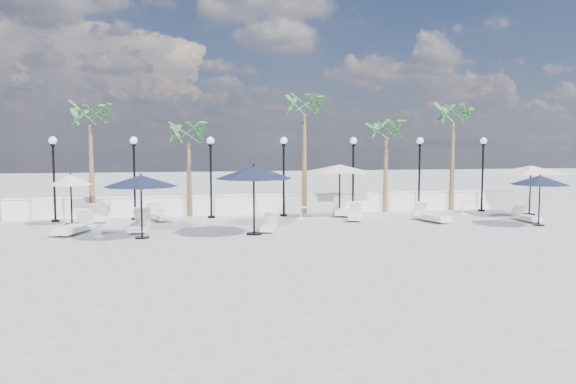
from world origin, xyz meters
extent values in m
plane|color=gray|center=(0.00, 0.00, 0.00)|extent=(100.00, 100.00, 0.00)
cube|color=silver|center=(0.00, 7.50, 0.45)|extent=(26.00, 0.30, 0.90)
cube|color=silver|center=(0.00, 7.50, 0.97)|extent=(26.00, 0.12, 0.08)
cylinder|color=black|center=(-10.50, 6.50, 0.05)|extent=(0.36, 0.36, 0.10)
cylinder|color=black|center=(-10.50, 6.50, 1.75)|extent=(0.10, 0.10, 3.50)
cylinder|color=black|center=(-10.50, 6.50, 3.45)|extent=(0.18, 0.18, 0.10)
sphere|color=white|center=(-10.50, 6.50, 3.66)|extent=(0.36, 0.36, 0.36)
cylinder|color=black|center=(-7.00, 6.50, 0.05)|extent=(0.36, 0.36, 0.10)
cylinder|color=black|center=(-7.00, 6.50, 1.75)|extent=(0.10, 0.10, 3.50)
cylinder|color=black|center=(-7.00, 6.50, 3.45)|extent=(0.18, 0.18, 0.10)
sphere|color=white|center=(-7.00, 6.50, 3.66)|extent=(0.36, 0.36, 0.36)
cylinder|color=black|center=(-3.50, 6.50, 0.05)|extent=(0.36, 0.36, 0.10)
cylinder|color=black|center=(-3.50, 6.50, 1.75)|extent=(0.10, 0.10, 3.50)
cylinder|color=black|center=(-3.50, 6.50, 3.45)|extent=(0.18, 0.18, 0.10)
sphere|color=white|center=(-3.50, 6.50, 3.66)|extent=(0.36, 0.36, 0.36)
cylinder|color=black|center=(0.00, 6.50, 0.05)|extent=(0.36, 0.36, 0.10)
cylinder|color=black|center=(0.00, 6.50, 1.75)|extent=(0.10, 0.10, 3.50)
cylinder|color=black|center=(0.00, 6.50, 3.45)|extent=(0.18, 0.18, 0.10)
sphere|color=white|center=(0.00, 6.50, 3.66)|extent=(0.36, 0.36, 0.36)
cylinder|color=black|center=(3.50, 6.50, 0.05)|extent=(0.36, 0.36, 0.10)
cylinder|color=black|center=(3.50, 6.50, 1.75)|extent=(0.10, 0.10, 3.50)
cylinder|color=black|center=(3.50, 6.50, 3.45)|extent=(0.18, 0.18, 0.10)
sphere|color=white|center=(3.50, 6.50, 3.66)|extent=(0.36, 0.36, 0.36)
cylinder|color=black|center=(7.00, 6.50, 0.05)|extent=(0.36, 0.36, 0.10)
cylinder|color=black|center=(7.00, 6.50, 1.75)|extent=(0.10, 0.10, 3.50)
cylinder|color=black|center=(7.00, 6.50, 3.45)|extent=(0.18, 0.18, 0.10)
sphere|color=white|center=(7.00, 6.50, 3.66)|extent=(0.36, 0.36, 0.36)
cylinder|color=black|center=(10.50, 6.50, 0.05)|extent=(0.36, 0.36, 0.10)
cylinder|color=black|center=(10.50, 6.50, 1.75)|extent=(0.10, 0.10, 3.50)
cylinder|color=black|center=(10.50, 6.50, 3.45)|extent=(0.18, 0.18, 0.10)
sphere|color=white|center=(10.50, 6.50, 3.66)|extent=(0.36, 0.36, 0.36)
cone|color=brown|center=(-9.00, 7.30, 2.20)|extent=(0.28, 0.28, 4.40)
cone|color=brown|center=(-4.50, 7.30, 1.80)|extent=(0.28, 0.28, 3.60)
cone|color=brown|center=(1.20, 7.30, 2.50)|extent=(0.28, 0.28, 5.00)
cone|color=brown|center=(5.50, 7.30, 1.90)|extent=(0.28, 0.28, 3.80)
cone|color=brown|center=(9.20, 7.30, 2.30)|extent=(0.28, 0.28, 4.60)
cube|color=silver|center=(-5.93, 6.04, 0.15)|extent=(1.30, 1.97, 0.10)
cube|color=silver|center=(-5.83, 5.81, 0.26)|extent=(1.03, 1.40, 0.10)
cube|color=silver|center=(-6.22, 6.75, 0.53)|extent=(0.71, 0.64, 0.59)
cube|color=silver|center=(-8.83, 6.20, 0.14)|extent=(1.17, 1.88, 0.10)
cube|color=silver|center=(-8.75, 5.97, 0.25)|extent=(0.94, 1.32, 0.10)
cube|color=silver|center=(-9.08, 6.88, 0.50)|extent=(0.67, 0.59, 0.56)
cube|color=silver|center=(-9.03, 2.68, 0.17)|extent=(1.40, 2.23, 0.11)
cube|color=silver|center=(-9.13, 2.41, 0.30)|extent=(1.12, 1.57, 0.11)
cube|color=silver|center=(-8.73, 3.48, 0.59)|extent=(0.80, 0.70, 0.66)
cube|color=silver|center=(-6.54, 2.87, 0.17)|extent=(0.80, 2.12, 0.11)
cube|color=silver|center=(-6.55, 2.59, 0.29)|extent=(0.72, 1.44, 0.11)
cube|color=silver|center=(-6.50, 3.72, 0.59)|extent=(0.68, 0.53, 0.65)
cube|color=silver|center=(-1.44, 1.96, 0.13)|extent=(0.96, 1.69, 0.09)
cube|color=silver|center=(-1.50, 1.75, 0.23)|extent=(0.78, 1.18, 0.09)
cube|color=silver|center=(-1.26, 2.58, 0.45)|extent=(0.59, 0.50, 0.50)
cube|color=silver|center=(2.98, 4.44, 0.15)|extent=(1.19, 1.95, 0.10)
cube|color=silver|center=(2.89, 4.21, 0.26)|extent=(0.96, 1.37, 0.10)
cube|color=silver|center=(3.22, 5.15, 0.52)|extent=(0.69, 0.60, 0.58)
cube|color=silver|center=(2.80, 6.20, 0.17)|extent=(1.16, 2.19, 0.11)
cube|color=silver|center=(2.74, 5.93, 0.29)|extent=(0.96, 1.52, 0.11)
cube|color=silver|center=(3.00, 7.02, 0.59)|extent=(0.75, 0.63, 0.65)
cube|color=silver|center=(6.20, 3.28, 0.16)|extent=(1.18, 2.09, 0.11)
cube|color=silver|center=(6.28, 3.03, 0.28)|extent=(0.96, 1.46, 0.11)
cube|color=silver|center=(5.99, 4.06, 0.56)|extent=(0.73, 0.62, 0.62)
cube|color=silver|center=(10.50, 2.58, 0.13)|extent=(0.58, 1.66, 0.09)
cube|color=silver|center=(10.50, 2.36, 0.23)|extent=(0.53, 1.13, 0.09)
cube|color=silver|center=(10.51, 3.25, 0.47)|extent=(0.52, 0.40, 0.52)
cylinder|color=silver|center=(-7.97, 1.93, 0.02)|extent=(0.40, 0.40, 0.03)
cylinder|color=silver|center=(-7.97, 1.93, 0.24)|extent=(0.06, 0.06, 0.49)
cylinder|color=silver|center=(-7.97, 1.93, 0.50)|extent=(0.53, 0.53, 0.03)
cylinder|color=silver|center=(0.61, 5.42, 0.02)|extent=(0.45, 0.45, 0.03)
cylinder|color=silver|center=(0.61, 5.42, 0.27)|extent=(0.07, 0.07, 0.54)
cylinder|color=silver|center=(0.61, 5.42, 0.55)|extent=(0.58, 0.58, 0.03)
cylinder|color=silver|center=(9.08, 5.80, 0.02)|extent=(0.40, 0.40, 0.03)
cylinder|color=silver|center=(9.08, 5.80, 0.24)|extent=(0.06, 0.06, 0.49)
cylinder|color=silver|center=(9.08, 5.80, 0.50)|extent=(0.53, 0.53, 0.03)
cylinder|color=black|center=(-6.35, 1.21, 0.03)|extent=(0.53, 0.53, 0.06)
cylinder|color=black|center=(-6.35, 1.21, 1.16)|extent=(0.07, 0.07, 2.32)
cone|color=black|center=(-6.35, 1.21, 2.15)|extent=(2.74, 2.74, 0.43)
sphere|color=black|center=(-6.35, 1.21, 2.39)|extent=(0.08, 0.08, 0.08)
cylinder|color=black|center=(-2.12, 1.29, 0.03)|extent=(0.61, 0.61, 0.07)
cylinder|color=black|center=(-2.12, 1.29, 1.31)|extent=(0.08, 0.08, 2.62)
cone|color=black|center=(-2.12, 1.29, 2.42)|extent=(3.05, 3.05, 0.49)
sphere|color=black|center=(-2.12, 1.29, 2.69)|extent=(0.09, 0.09, 0.09)
cylinder|color=black|center=(10.23, 1.35, 0.03)|extent=(0.50, 0.50, 0.05)
cylinder|color=black|center=(10.23, 1.35, 1.06)|extent=(0.06, 0.06, 2.12)
cone|color=black|center=(10.23, 1.35, 1.96)|extent=(2.48, 2.48, 0.40)
sphere|color=black|center=(10.23, 1.35, 2.18)|extent=(0.07, 0.07, 0.07)
cylinder|color=black|center=(2.73, 6.20, 0.03)|extent=(0.56, 0.56, 0.06)
cylinder|color=black|center=(2.73, 6.20, 1.24)|extent=(0.08, 0.08, 2.47)
pyramid|color=beige|center=(2.73, 6.20, 2.50)|extent=(5.48, 5.48, 0.38)
cylinder|color=black|center=(12.00, 4.62, 0.03)|extent=(0.56, 0.56, 0.06)
cylinder|color=black|center=(12.00, 4.62, 1.20)|extent=(0.07, 0.07, 2.41)
pyramid|color=beige|center=(12.00, 4.62, 2.43)|extent=(5.23, 5.23, 0.37)
cylinder|color=black|center=(-9.58, 5.35, 0.03)|extent=(0.57, 0.57, 0.06)
cylinder|color=black|center=(-9.58, 5.35, 1.08)|extent=(0.07, 0.07, 2.15)
cone|color=beige|center=(-9.58, 5.35, 1.97)|extent=(1.84, 1.84, 0.46)
sphere|color=black|center=(-9.58, 5.35, 2.22)|extent=(0.08, 0.08, 0.08)
camera|label=1|loc=(-4.86, -20.17, 3.55)|focal=35.00mm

